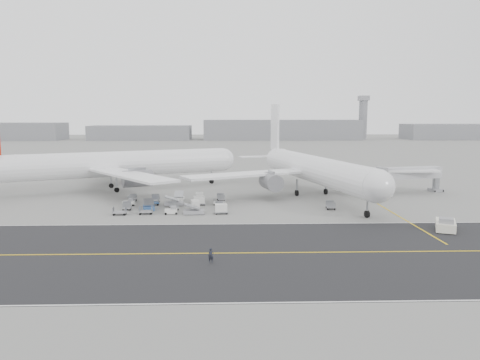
{
  "coord_description": "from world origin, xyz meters",
  "views": [
    {
      "loc": [
        0.47,
        -74.81,
        17.15
      ],
      "look_at": [
        3.03,
        12.0,
        5.12
      ],
      "focal_mm": 35.0,
      "sensor_mm": 36.0,
      "label": 1
    }
  ],
  "objects_px": {
    "airliner_b": "(312,169)",
    "airliner_a": "(115,164)",
    "control_tower": "(363,117)",
    "ground_crew_a": "(211,256)",
    "pushback_tug": "(446,225)",
    "jet_bridge": "(410,174)"
  },
  "relations": [
    {
      "from": "airliner_a",
      "to": "airliner_b",
      "type": "bearing_deg",
      "value": -124.55
    },
    {
      "from": "airliner_b",
      "to": "jet_bridge",
      "type": "height_order",
      "value": "airliner_b"
    },
    {
      "from": "control_tower",
      "to": "ground_crew_a",
      "type": "distance_m",
      "value": 304.61
    },
    {
      "from": "pushback_tug",
      "to": "jet_bridge",
      "type": "height_order",
      "value": "jet_bridge"
    },
    {
      "from": "ground_crew_a",
      "to": "pushback_tug",
      "type": "bearing_deg",
      "value": 14.23
    },
    {
      "from": "airliner_a",
      "to": "control_tower",
      "type": "bearing_deg",
      "value": -51.9
    },
    {
      "from": "airliner_a",
      "to": "ground_crew_a",
      "type": "distance_m",
      "value": 60.07
    },
    {
      "from": "airliner_b",
      "to": "ground_crew_a",
      "type": "height_order",
      "value": "airliner_b"
    },
    {
      "from": "airliner_b",
      "to": "ground_crew_a",
      "type": "xyz_separation_m",
      "value": [
        -20.36,
        -46.28,
        -4.88
      ]
    },
    {
      "from": "ground_crew_a",
      "to": "control_tower",
      "type": "bearing_deg",
      "value": 61.95
    },
    {
      "from": "jet_bridge",
      "to": "airliner_a",
      "type": "bearing_deg",
      "value": 162.72
    },
    {
      "from": "control_tower",
      "to": "airliner_b",
      "type": "bearing_deg",
      "value": -108.61
    },
    {
      "from": "pushback_tug",
      "to": "ground_crew_a",
      "type": "xyz_separation_m",
      "value": [
        -34.74,
        -14.61,
        0.02
      ]
    },
    {
      "from": "control_tower",
      "to": "airliner_a",
      "type": "bearing_deg",
      "value": -118.37
    },
    {
      "from": "airliner_a",
      "to": "pushback_tug",
      "type": "xyz_separation_m",
      "value": [
        58.61,
        -40.28,
        -5.11
      ]
    },
    {
      "from": "airliner_b",
      "to": "airliner_a",
      "type": "bearing_deg",
      "value": 155.91
    },
    {
      "from": "jet_bridge",
      "to": "ground_crew_a",
      "type": "height_order",
      "value": "jet_bridge"
    },
    {
      "from": "control_tower",
      "to": "ground_crew_a",
      "type": "height_order",
      "value": "control_tower"
    },
    {
      "from": "airliner_b",
      "to": "jet_bridge",
      "type": "bearing_deg",
      "value": -6.11
    },
    {
      "from": "control_tower",
      "to": "jet_bridge",
      "type": "bearing_deg",
      "value": -103.83
    },
    {
      "from": "control_tower",
      "to": "jet_bridge",
      "type": "height_order",
      "value": "control_tower"
    },
    {
      "from": "airliner_a",
      "to": "ground_crew_a",
      "type": "bearing_deg",
      "value": 179.98
    }
  ]
}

